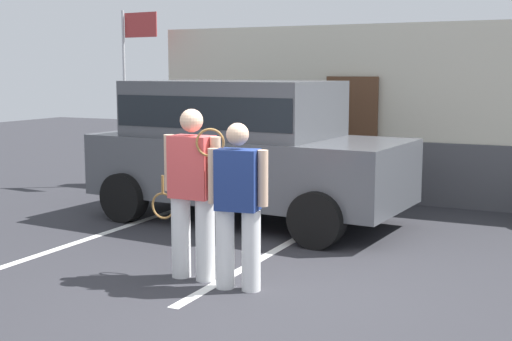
{
  "coord_description": "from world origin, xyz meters",
  "views": [
    {
      "loc": [
        2.99,
        -5.95,
        2.19
      ],
      "look_at": [
        -0.47,
        1.2,
        1.05
      ],
      "focal_mm": 48.74,
      "sensor_mm": 36.0,
      "label": 1
    }
  ],
  "objects_px": {
    "tennis_player_woman": "(237,203)",
    "parked_suv": "(242,143)",
    "flag_pole": "(132,67)",
    "tennis_player_man": "(192,192)"
  },
  "relations": [
    {
      "from": "tennis_player_woman",
      "to": "flag_pole",
      "type": "distance_m",
      "value": 6.82
    },
    {
      "from": "parked_suv",
      "to": "tennis_player_man",
      "type": "distance_m",
      "value": 2.98
    },
    {
      "from": "tennis_player_woman",
      "to": "flag_pole",
      "type": "xyz_separation_m",
      "value": [
        -4.68,
        4.76,
        1.39
      ]
    },
    {
      "from": "parked_suv",
      "to": "flag_pole",
      "type": "distance_m",
      "value": 3.86
    },
    {
      "from": "tennis_player_woman",
      "to": "flag_pole",
      "type": "bearing_deg",
      "value": -53.71
    },
    {
      "from": "parked_suv",
      "to": "tennis_player_man",
      "type": "relative_size",
      "value": 2.62
    },
    {
      "from": "parked_suv",
      "to": "flag_pole",
      "type": "relative_size",
      "value": 1.43
    },
    {
      "from": "parked_suv",
      "to": "tennis_player_man",
      "type": "bearing_deg",
      "value": -69.02
    },
    {
      "from": "parked_suv",
      "to": "tennis_player_woman",
      "type": "xyz_separation_m",
      "value": [
        1.46,
        -2.96,
        -0.26
      ]
    },
    {
      "from": "tennis_player_woman",
      "to": "parked_suv",
      "type": "bearing_deg",
      "value": -72.03
    }
  ]
}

